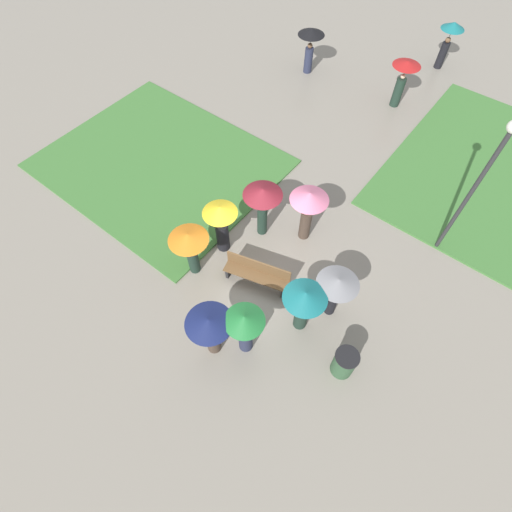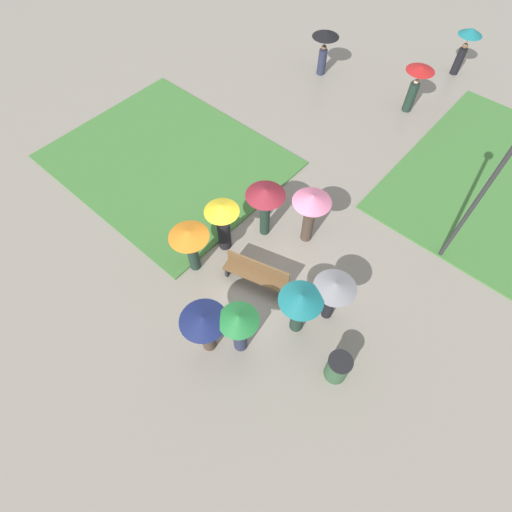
% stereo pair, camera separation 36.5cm
% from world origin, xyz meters
% --- Properties ---
extents(ground_plane, '(90.00, 90.00, 0.00)m').
position_xyz_m(ground_plane, '(0.00, 0.00, 0.00)').
color(ground_plane, gray).
extents(lawn_patch_near, '(8.11, 6.64, 0.06)m').
position_xyz_m(lawn_patch_near, '(-5.50, 1.16, 0.03)').
color(lawn_patch_near, '#427A38').
rests_on(lawn_patch_near, ground_plane).
extents(park_bench, '(2.00, 0.94, 0.90)m').
position_xyz_m(park_bench, '(0.41, -0.57, 0.48)').
color(park_bench, brown).
rests_on(park_bench, ground_plane).
extents(lamp_post, '(0.32, 0.32, 4.80)m').
position_xyz_m(lamp_post, '(4.13, 3.95, 3.05)').
color(lamp_post, '#2D2D30').
rests_on(lamp_post, ground_plane).
extents(trash_bin, '(0.62, 0.62, 0.96)m').
position_xyz_m(trash_bin, '(3.80, -1.33, 0.48)').
color(trash_bin, '#335638').
rests_on(trash_bin, ground_plane).
extents(crowd_person_yellow, '(1.03, 1.03, 1.92)m').
position_xyz_m(crowd_person_yellow, '(-1.20, -0.23, 1.30)').
color(crowd_person_yellow, black).
rests_on(crowd_person_yellow, ground_plane).
extents(crowd_person_teal, '(1.16, 1.16, 1.82)m').
position_xyz_m(crowd_person_teal, '(2.20, -0.93, 1.35)').
color(crowd_person_teal, '#1E3328').
rests_on(crowd_person_teal, ground_plane).
extents(crowd_person_green, '(1.02, 1.02, 1.85)m').
position_xyz_m(crowd_person_green, '(1.42, -2.37, 1.29)').
color(crowd_person_green, '#282D47').
rests_on(crowd_person_green, ground_plane).
extents(crowd_person_navy, '(1.19, 1.19, 1.77)m').
position_xyz_m(crowd_person_navy, '(0.78, -2.92, 1.28)').
color(crowd_person_navy, '#47382D').
rests_on(crowd_person_navy, ground_plane).
extents(crowd_person_pink, '(1.16, 1.16, 2.01)m').
position_xyz_m(crowd_person_pink, '(0.54, 1.71, 1.50)').
color(crowd_person_pink, '#47382D').
rests_on(crowd_person_pink, ground_plane).
extents(crowd_person_grey, '(1.13, 1.13, 1.75)m').
position_xyz_m(crowd_person_grey, '(2.63, -0.07, 1.35)').
color(crowd_person_grey, black).
rests_on(crowd_person_grey, ground_plane).
extents(crowd_person_orange, '(1.15, 1.15, 1.77)m').
position_xyz_m(crowd_person_orange, '(-1.34, -1.40, 1.35)').
color(crowd_person_orange, '#1E3328').
rests_on(crowd_person_orange, ground_plane).
extents(crowd_person_maroon, '(1.19, 1.19, 1.98)m').
position_xyz_m(crowd_person_maroon, '(-0.62, 1.01, 1.53)').
color(crowd_person_maroon, '#1E3328').
rests_on(crowd_person_maroon, ground_plane).
extents(lone_walker_far_path, '(0.99, 0.99, 1.98)m').
position_xyz_m(lone_walker_far_path, '(-0.03, 13.43, 1.42)').
color(lone_walker_far_path, black).
rests_on(lone_walker_far_path, ground_plane).
extents(lone_walker_mid_plaza, '(1.10, 1.10, 1.91)m').
position_xyz_m(lone_walker_mid_plaza, '(-0.31, 9.69, 1.29)').
color(lone_walker_mid_plaza, '#1E3328').
rests_on(lone_walker_mid_plaza, ground_plane).
extents(lone_walker_near_lawn, '(1.13, 1.13, 1.92)m').
position_xyz_m(lone_walker_near_lawn, '(-4.53, 9.46, 1.41)').
color(lone_walker_near_lawn, '#282D47').
rests_on(lone_walker_near_lawn, ground_plane).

